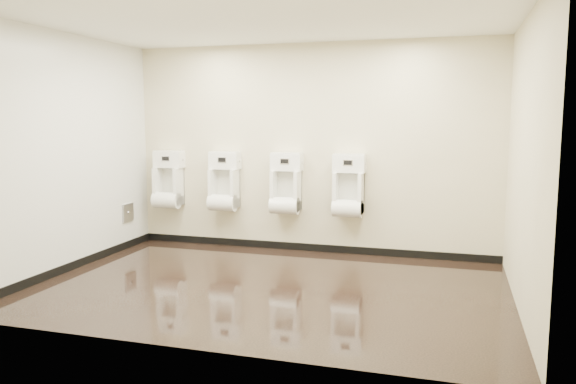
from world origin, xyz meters
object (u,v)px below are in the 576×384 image
Objects in this scene: urinal_0 at (168,184)px; urinal_2 at (286,188)px; access_panel at (128,213)px; urinal_1 at (224,186)px; urinal_3 at (348,190)px.

urinal_2 is (1.77, 0.00, 0.00)m from urinal_0.
access_panel is 0.31× the size of urinal_2.
urinal_2 is at bearing 10.53° from access_panel.
urinal_1 and urinal_2 have the same top height.
access_panel is at bearing -135.97° from urinal_0.
access_panel is at bearing -169.47° from urinal_2.
access_panel is 2.26m from urinal_2.
access_panel is 0.31× the size of urinal_1.
access_panel is 0.70m from urinal_0.
urinal_1 is at bearing 0.00° from urinal_0.
urinal_2 and urinal_3 have the same top height.
urinal_3 reaches higher than access_panel.
urinal_2 is at bearing 0.00° from urinal_1.
access_panel is 3.09m from urinal_3.
urinal_1 is 1.00× the size of urinal_3.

